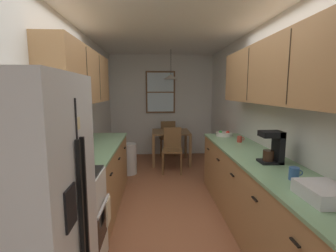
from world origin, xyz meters
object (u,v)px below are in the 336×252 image
object	(u,v)px
dining_chair_near	(172,147)
mug_by_coffeemaker	(294,174)
dining_chair_far	(167,136)
trash_bin	(129,159)
storage_canister	(78,154)
fruit_bowl	(224,134)
dish_rack	(324,193)
mug_spare	(240,139)
coffee_maker	(274,146)
microwave_over_range	(43,92)
table_serving_bowl	(170,131)
refrigerator	(23,223)
stove_range	(65,223)
dining_table	(171,136)

from	to	relation	value
dining_chair_near	mug_by_coffeemaker	bearing A→B (deg)	-74.63
dining_chair_far	trash_bin	size ratio (longest dim) A/B	1.47
dining_chair_far	storage_canister	distance (m)	3.78
fruit_bowl	dish_rack	bearing A→B (deg)	-89.85
mug_spare	fruit_bowl	bearing A→B (deg)	100.84
dining_chair_far	coffee_maker	bearing A→B (deg)	-76.33
coffee_maker	mug_by_coffeemaker	bearing A→B (deg)	-96.96
microwave_over_range	trash_bin	bearing A→B (deg)	81.29
table_serving_bowl	trash_bin	bearing A→B (deg)	-142.83
refrigerator	dining_chair_near	distance (m)	3.69
dining_chair_far	fruit_bowl	bearing A→B (deg)	-69.31
storage_canister	table_serving_bowl	world-z (taller)	storage_canister
refrigerator	microwave_over_range	bearing A→B (deg)	101.49
mug_spare	dish_rack	bearing A→B (deg)	-92.60
storage_canister	table_serving_bowl	bearing A→B (deg)	67.86
stove_range	fruit_bowl	world-z (taller)	stove_range
trash_bin	dining_table	bearing A→B (deg)	40.22
trash_bin	coffee_maker	bearing A→B (deg)	-53.28
trash_bin	mug_by_coffeemaker	size ratio (longest dim) A/B	5.12
mug_spare	mug_by_coffeemaker	bearing A→B (deg)	-92.80
refrigerator	dining_chair_near	xyz separation A→B (m)	(1.14, 3.49, -0.37)
storage_canister	dining_chair_near	bearing A→B (deg)	63.19
stove_range	storage_canister	distance (m)	0.70
refrigerator	microwave_over_range	xyz separation A→B (m)	(-0.14, 0.70, 0.76)
trash_bin	mug_by_coffeemaker	xyz separation A→B (m)	(1.69, -2.83, 0.65)
fruit_bowl	dining_chair_far	bearing A→B (deg)	110.69
dish_rack	mug_by_coffeemaker	bearing A→B (deg)	88.18
dining_chair_far	storage_canister	world-z (taller)	storage_canister
dining_table	microwave_over_range	bearing A→B (deg)	-110.74
dining_chair_near	coffee_maker	xyz separation A→B (m)	(0.87, -2.46, 0.57)
stove_range	mug_spare	distance (m)	2.51
refrigerator	mug_by_coffeemaker	distance (m)	2.02
refrigerator	dining_table	world-z (taller)	refrigerator
storage_canister	stove_range	bearing A→B (deg)	-89.31
dining_chair_near	mug_spare	xyz separation A→B (m)	(0.89, -1.42, 0.44)
fruit_bowl	microwave_over_range	bearing A→B (deg)	-138.24
refrigerator	coffee_maker	distance (m)	2.27
dining_chair_near	dish_rack	bearing A→B (deg)	-76.52
dining_table	dining_chair_far	size ratio (longest dim) A/B	0.94
microwave_over_range	fruit_bowl	xyz separation A→B (m)	(2.08, 1.85, -0.70)
refrigerator	mug_spare	bearing A→B (deg)	45.55
trash_bin	dining_chair_near	bearing A→B (deg)	8.02
dining_chair_far	mug_spare	world-z (taller)	mug_spare
stove_range	table_serving_bowl	world-z (taller)	stove_range
refrigerator	dining_chair_far	xyz separation A→B (m)	(1.11, 4.74, -0.37)
stove_range	trash_bin	bearing A→B (deg)	83.69
dining_chair_near	storage_canister	distance (m)	2.65
dining_chair_near	mug_spare	size ratio (longest dim) A/B	8.22
stove_range	fruit_bowl	distance (m)	2.74
microwave_over_range	stove_range	bearing A→B (deg)	-0.03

